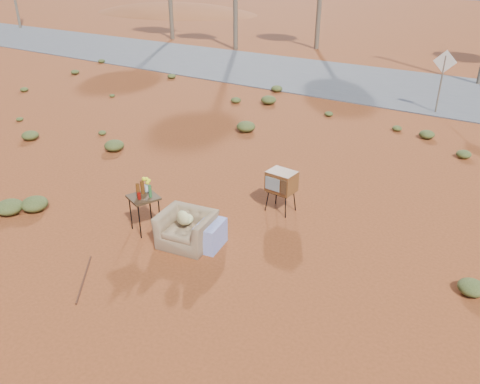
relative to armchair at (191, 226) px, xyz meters
The scene contains 9 objects.
ground 0.62m from the armchair, 60.65° to the right, with size 140.00×140.00×0.00m, color brown.
highway 14.60m from the armchair, 89.10° to the left, with size 140.00×7.00×0.04m, color #565659.
dirt_mound 44.89m from the armchair, 131.55° to the left, with size 26.00×18.00×2.00m, color brown.
armchair is the anchor object (origin of this frame).
tv_unit 2.26m from the armchair, 70.52° to the left, with size 0.60×0.50×0.93m.
side_table 1.17m from the armchair, behind, with size 0.69×0.69×1.07m.
rusty_bar 2.10m from the armchair, 113.12° to the right, with size 0.04×0.04×1.32m, color #492313.
road_sign 11.77m from the armchair, 81.52° to the left, with size 0.78×0.06×2.19m.
scrub_patch 4.05m from the armchair, 98.46° to the left, with size 17.49×8.07×0.33m.
Camera 1 is at (4.80, -5.38, 4.89)m, focal length 35.00 mm.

